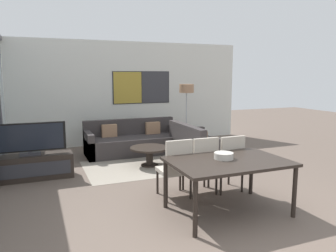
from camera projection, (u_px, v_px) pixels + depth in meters
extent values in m
plane|color=brown|center=(243.00, 232.00, 3.99)|extent=(24.00, 24.00, 0.00)
cube|color=silver|center=(123.00, 93.00, 9.02)|extent=(6.96, 0.06, 2.80)
cube|color=#2D2D33|center=(142.00, 87.00, 9.15)|extent=(1.65, 0.01, 0.90)
cube|color=#B29333|center=(128.00, 88.00, 8.99)|extent=(0.79, 0.02, 0.86)
cube|color=#38383D|center=(155.00, 87.00, 9.29)|extent=(0.79, 0.02, 0.86)
cube|color=gray|center=(150.00, 166.00, 6.91)|extent=(2.67, 1.72, 0.01)
cube|color=black|center=(31.00, 167.00, 6.00)|extent=(1.47, 0.42, 0.45)
cube|color=#2D2D33|center=(31.00, 170.00, 5.80)|extent=(1.35, 0.01, 0.25)
cube|color=#2D2D33|center=(30.00, 154.00, 5.96)|extent=(0.36, 0.20, 0.05)
cube|color=#2D2D33|center=(30.00, 150.00, 5.95)|extent=(0.06, 0.03, 0.08)
cube|color=black|center=(29.00, 137.00, 5.91)|extent=(1.26, 0.04, 0.52)
cube|color=black|center=(29.00, 137.00, 5.89)|extent=(1.17, 0.01, 0.47)
cube|color=#383333|center=(134.00, 145.00, 7.95)|extent=(2.30, 0.91, 0.42)
cube|color=#383333|center=(130.00, 135.00, 8.27)|extent=(2.30, 0.16, 0.81)
cube|color=#383333|center=(89.00, 145.00, 7.54)|extent=(0.14, 0.91, 0.60)
cube|color=#383333|center=(175.00, 138.00, 8.34)|extent=(0.14, 0.91, 0.60)
cube|color=#9E7556|center=(109.00, 131.00, 7.87)|extent=(0.36, 0.12, 0.30)
cube|color=#9E7556|center=(153.00, 128.00, 8.28)|extent=(0.36, 0.12, 0.30)
cube|color=#383333|center=(201.00, 149.00, 7.49)|extent=(0.91, 1.64, 0.42)
cube|color=#383333|center=(186.00, 142.00, 7.32)|extent=(0.16, 1.64, 0.81)
cube|color=#383333|center=(218.00, 153.00, 6.79)|extent=(0.91, 0.14, 0.60)
cube|color=#383333|center=(187.00, 140.00, 8.16)|extent=(0.91, 0.14, 0.60)
cube|color=#9E7556|center=(201.00, 137.00, 7.01)|extent=(0.12, 0.36, 0.30)
cylinder|color=black|center=(150.00, 165.00, 6.91)|extent=(0.36, 0.36, 0.03)
cylinder|color=black|center=(150.00, 157.00, 6.88)|extent=(0.15, 0.15, 0.36)
cylinder|color=black|center=(149.00, 148.00, 6.85)|extent=(0.81, 0.81, 0.04)
cube|color=black|center=(228.00, 162.00, 4.47)|extent=(1.60, 1.07, 0.04)
cylinder|color=black|center=(195.00, 209.00, 3.82)|extent=(0.06, 0.06, 0.71)
cylinder|color=black|center=(294.00, 192.00, 4.37)|extent=(0.06, 0.06, 0.71)
cylinder|color=black|center=(165.00, 184.00, 4.69)|extent=(0.06, 0.06, 0.71)
cylinder|color=black|center=(251.00, 173.00, 5.24)|extent=(0.06, 0.06, 0.71)
cube|color=#B2A899|center=(174.00, 170.00, 5.12)|extent=(0.46, 0.46, 0.06)
cube|color=#B2A899|center=(179.00, 156.00, 4.89)|extent=(0.42, 0.05, 0.49)
cylinder|color=black|center=(167.00, 190.00, 4.90)|extent=(0.04, 0.04, 0.39)
cylinder|color=black|center=(191.00, 187.00, 5.05)|extent=(0.04, 0.04, 0.39)
cylinder|color=black|center=(157.00, 182.00, 5.26)|extent=(0.04, 0.04, 0.39)
cylinder|color=black|center=(180.00, 179.00, 5.41)|extent=(0.04, 0.04, 0.39)
cube|color=#B2A899|center=(200.00, 167.00, 5.29)|extent=(0.46, 0.46, 0.06)
cube|color=#B2A899|center=(206.00, 154.00, 5.06)|extent=(0.42, 0.05, 0.49)
cylinder|color=black|center=(194.00, 186.00, 5.07)|extent=(0.04, 0.04, 0.39)
cylinder|color=black|center=(216.00, 183.00, 5.21)|extent=(0.04, 0.04, 0.39)
cylinder|color=black|center=(183.00, 179.00, 5.43)|extent=(0.04, 0.04, 0.39)
cylinder|color=black|center=(204.00, 176.00, 5.58)|extent=(0.04, 0.04, 0.39)
cube|color=#B2A899|center=(225.00, 165.00, 5.41)|extent=(0.46, 0.46, 0.06)
cube|color=#B2A899|center=(233.00, 152.00, 5.18)|extent=(0.42, 0.05, 0.49)
cylinder|color=black|center=(221.00, 183.00, 5.19)|extent=(0.04, 0.04, 0.39)
cylinder|color=black|center=(242.00, 180.00, 5.34)|extent=(0.04, 0.04, 0.39)
cylinder|color=black|center=(209.00, 176.00, 5.56)|extent=(0.04, 0.04, 0.39)
cylinder|color=black|center=(229.00, 174.00, 5.71)|extent=(0.04, 0.04, 0.39)
cylinder|color=#B7B2A8|center=(224.00, 156.00, 4.54)|extent=(0.27, 0.27, 0.09)
torus|color=#B7B2A8|center=(224.00, 153.00, 4.53)|extent=(0.27, 0.27, 0.02)
cylinder|color=#2D2D33|center=(186.00, 147.00, 8.66)|extent=(0.28, 0.28, 0.02)
cylinder|color=#B7B7BC|center=(186.00, 120.00, 8.55)|extent=(0.03, 0.03, 1.42)
cylinder|color=#9E7556|center=(187.00, 88.00, 8.43)|extent=(0.37, 0.37, 0.22)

